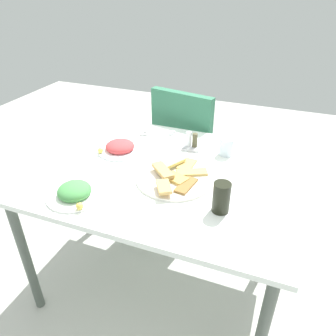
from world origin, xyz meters
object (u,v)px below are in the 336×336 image
dining_table (164,183)px  paper_napkin (158,133)px  dining_chair (189,146)px  drinking_glass (226,147)px  salad_plate_greens (120,147)px  salad_plate_rice (75,192)px  spoon (159,131)px  condiment_caddy (192,143)px  soda_can (221,197)px  pide_platter (175,177)px  fork (157,134)px

dining_table → paper_napkin: size_ratio=10.81×
dining_table → paper_napkin: (-0.17, 0.35, 0.07)m
dining_table → dining_chair: size_ratio=1.34×
drinking_glass → dining_chair: bearing=127.7°
salad_plate_greens → salad_plate_rice: (0.02, -0.41, 0.00)m
spoon → drinking_glass: bearing=-37.1°
dining_table → condiment_caddy: (0.05, 0.25, 0.10)m
soda_can → spoon: size_ratio=0.69×
condiment_caddy → pide_platter: bearing=-86.0°
dining_table → condiment_caddy: bearing=78.3°
dining_chair → paper_napkin: bearing=-106.7°
salad_plate_greens → dining_chair: bearing=71.2°
salad_plate_greens → soda_can: 0.65m
salad_plate_rice → soda_can: 0.58m
pide_platter → dining_table: bearing=144.9°
fork → pide_platter: bearing=-79.7°
salad_plate_greens → drinking_glass: (0.50, 0.16, 0.02)m
soda_can → condiment_caddy: bearing=119.5°
dining_chair → soda_can: 0.97m
drinking_glass → spoon: drinking_glass is taller
dining_chair → paper_napkin: (-0.09, -0.30, 0.21)m
soda_can → drinking_glass: (-0.08, 0.44, -0.02)m
pide_platter → paper_napkin: (-0.25, 0.40, -0.01)m
soda_can → fork: 0.72m
spoon → condiment_caddy: size_ratio=1.84×
dining_table → drinking_glass: size_ratio=13.96×
drinking_glass → fork: size_ratio=0.46×
pide_platter → drinking_glass: size_ratio=3.98×
paper_napkin → spoon: 0.02m
dining_table → paper_napkin: 0.40m
dining_chair → salad_plate_greens: (-0.19, -0.56, 0.23)m
dining_table → drinking_glass: 0.36m
condiment_caddy → paper_napkin: bearing=156.4°
paper_napkin → fork: (0.00, -0.02, 0.00)m
dining_chair → paper_napkin: 0.38m
salad_plate_greens → drinking_glass: size_ratio=2.64×
dining_chair → spoon: 0.37m
drinking_glass → paper_napkin: drinking_glass is taller
drinking_glass → spoon: size_ratio=0.48×
salad_plate_greens → salad_plate_rice: bearing=-87.6°
spoon → paper_napkin: bearing=-110.5°
dining_table → dining_chair: dining_chair is taller
drinking_glass → spoon: bearing=163.4°
soda_can → fork: (-0.48, 0.53, -0.06)m
paper_napkin → spoon: (0.00, 0.02, 0.00)m
paper_napkin → condiment_caddy: bearing=-23.6°
soda_can → spoon: bearing=130.4°
pide_platter → salad_plate_greens: (-0.35, 0.15, 0.01)m
fork → spoon: size_ratio=1.05×
fork → condiment_caddy: size_ratio=1.94×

